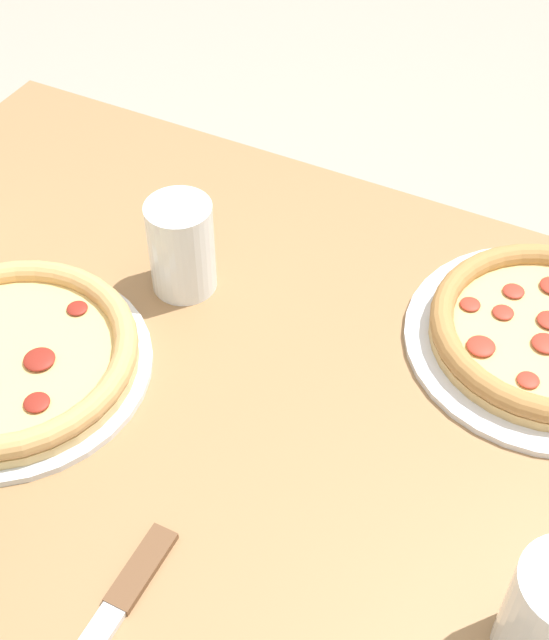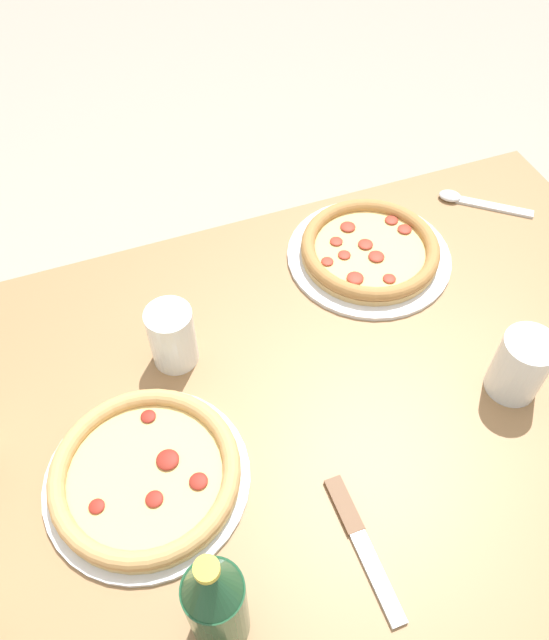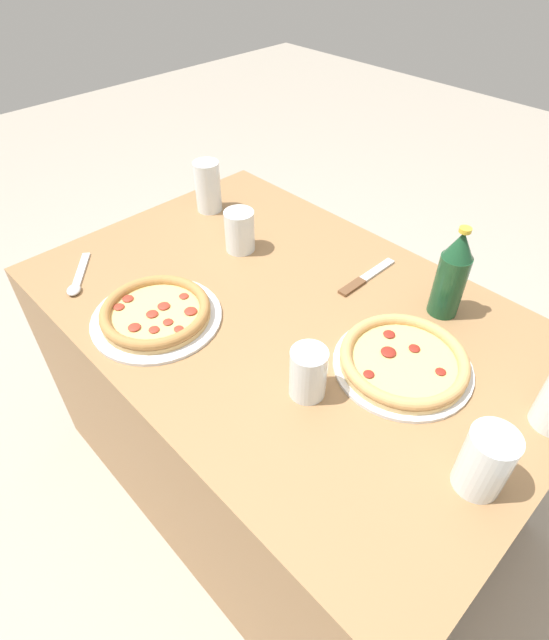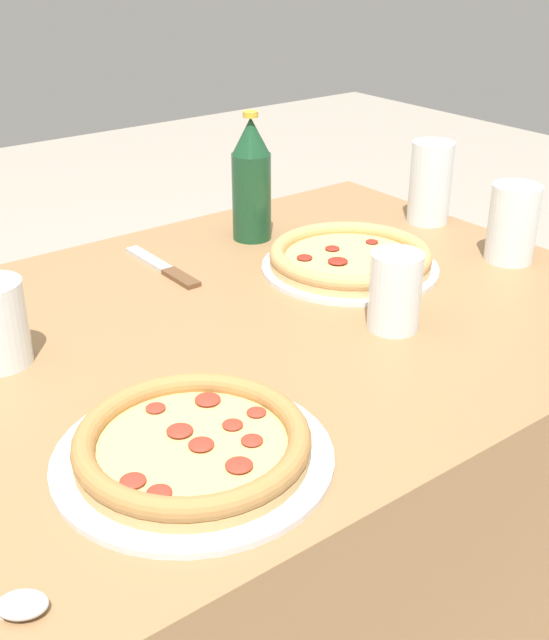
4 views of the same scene
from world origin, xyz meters
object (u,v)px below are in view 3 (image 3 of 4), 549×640
object	(u,v)px
pizza_salami	(156,313)
beer_bottle	(452,275)
glass_water	(208,189)
glass_orange_juice	(240,233)
glass_iced_tea	(484,464)
glass_cola	(308,375)
spoon	(77,281)
knife	(365,278)
pizza_pepperoni	(403,361)

from	to	relation	value
pizza_salami	beer_bottle	size ratio (longest dim) A/B	1.33
glass_water	beer_bottle	distance (m)	0.78
glass_orange_juice	glass_iced_tea	bearing A→B (deg)	-12.33
pizza_salami	glass_cola	bearing A→B (deg)	13.38
glass_iced_tea	glass_orange_juice	bearing A→B (deg)	167.67
glass_orange_juice	spoon	xyz separation A→B (m)	(-0.17, -0.41, -0.05)
beer_bottle	knife	distance (m)	0.24
glass_water	knife	distance (m)	0.57
glass_iced_tea	spoon	size ratio (longest dim) A/B	0.81
glass_cola	beer_bottle	xyz separation A→B (m)	(0.05, 0.42, 0.06)
pizza_pepperoni	glass_orange_juice	world-z (taller)	glass_orange_juice
pizza_pepperoni	beer_bottle	distance (m)	0.24
pizza_salami	glass_iced_tea	xyz separation A→B (m)	(0.74, 0.16, 0.04)
pizza_salami	glass_orange_juice	xyz separation A→B (m)	(-0.09, 0.34, 0.03)
spoon	pizza_salami	bearing A→B (deg)	14.72
pizza_pepperoni	pizza_salami	size ratio (longest dim) A/B	0.97
knife	spoon	distance (m)	0.75
glass_water	glass_orange_juice	distance (m)	0.25
glass_water	glass_iced_tea	distance (m)	1.09
glass_orange_juice	glass_iced_tea	distance (m)	0.85
glass_water	glass_iced_tea	world-z (taller)	glass_water
pizza_pepperoni	pizza_salami	xyz separation A→B (m)	(-0.50, -0.29, -0.00)
pizza_pepperoni	glass_cola	xyz separation A→B (m)	(-0.10, -0.20, 0.03)
glass_iced_tea	glass_cola	bearing A→B (deg)	-169.74
glass_iced_tea	knife	distance (m)	0.60
glass_orange_juice	beer_bottle	xyz separation A→B (m)	(0.54, 0.17, 0.06)
pizza_salami	knife	distance (m)	0.54
beer_bottle	spoon	size ratio (longest dim) A/B	1.41
glass_water	glass_cola	distance (m)	0.79
glass_orange_juice	knife	distance (m)	0.36
pizza_pepperoni	glass_cola	world-z (taller)	glass_cola
pizza_pepperoni	pizza_salami	distance (m)	0.57
knife	spoon	xyz separation A→B (m)	(-0.51, -0.55, 0.00)
spoon	glass_cola	bearing A→B (deg)	13.91
glass_orange_juice	pizza_pepperoni	bearing A→B (deg)	-4.61
glass_orange_juice	beer_bottle	bearing A→B (deg)	17.94
glass_orange_juice	knife	bearing A→B (deg)	22.91
pizza_salami	knife	bearing A→B (deg)	62.84
glass_cola	spoon	world-z (taller)	glass_cola
pizza_salami	glass_cola	distance (m)	0.41
spoon	glass_water	bearing A→B (deg)	97.02
spoon	beer_bottle	bearing A→B (deg)	39.18
pizza_pepperoni	glass_cola	size ratio (longest dim) A/B	2.60
pizza_pepperoni	glass_iced_tea	bearing A→B (deg)	-28.47
glass_iced_tea	beer_bottle	size ratio (longest dim) A/B	0.57
glass_iced_tea	spoon	bearing A→B (deg)	-167.33
pizza_salami	knife	world-z (taller)	pizza_salami
pizza_pepperoni	beer_bottle	bearing A→B (deg)	100.73
pizza_pepperoni	pizza_salami	world-z (taller)	same
pizza_salami	glass_iced_tea	world-z (taller)	glass_iced_tea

